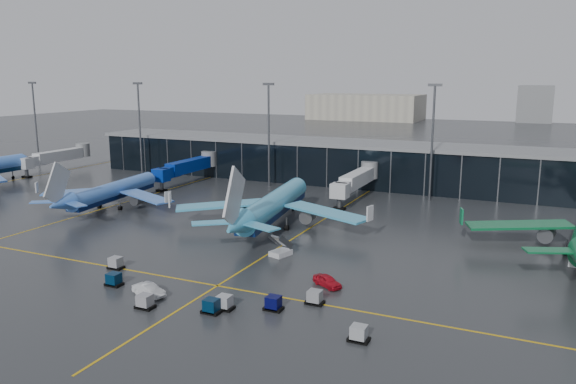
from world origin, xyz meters
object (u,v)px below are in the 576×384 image
at_px(airliner_klm_near, 274,191).
at_px(service_van_red, 327,281).
at_px(airliner_arkefly, 113,181).
at_px(mobile_airstair, 281,251).
at_px(baggage_carts, 214,297).
at_px(service_van_white, 149,290).

relative_size(airliner_klm_near, service_van_red, 9.67).
height_order(airliner_arkefly, mobile_airstair, airliner_arkefly).
xyz_separation_m(airliner_arkefly, mobile_airstair, (45.69, -14.77, -4.90)).
xyz_separation_m(baggage_carts, service_van_red, (10.49, 10.94, 0.01)).
xyz_separation_m(baggage_carts, mobile_airstair, (-0.63, 20.14, 0.01)).
relative_size(airliner_klm_near, service_van_white, 9.21).
bearing_deg(airliner_klm_near, service_van_red, -59.80).
bearing_deg(service_van_red, baggage_carts, 166.55).
height_order(airliner_arkefly, airliner_klm_near, airliner_klm_near).
distance_m(airliner_klm_near, baggage_carts, 36.91).
bearing_deg(service_van_white, airliner_klm_near, 12.14).
bearing_deg(airliner_arkefly, service_van_red, -29.83).
height_order(airliner_klm_near, mobile_airstair, airliner_klm_near).
relative_size(airliner_arkefly, service_van_white, 7.83).
distance_m(baggage_carts, service_van_white, 8.71).
distance_m(service_van_red, service_van_white, 22.73).
height_order(baggage_carts, mobile_airstair, mobile_airstair).
xyz_separation_m(baggage_carts, service_van_white, (-8.60, -1.39, 0.02)).
bearing_deg(baggage_carts, airliner_arkefly, 142.99).
relative_size(baggage_carts, service_van_white, 8.62).
distance_m(airliner_arkefly, baggage_carts, 58.21).
bearing_deg(airliner_arkefly, baggage_carts, -43.96).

